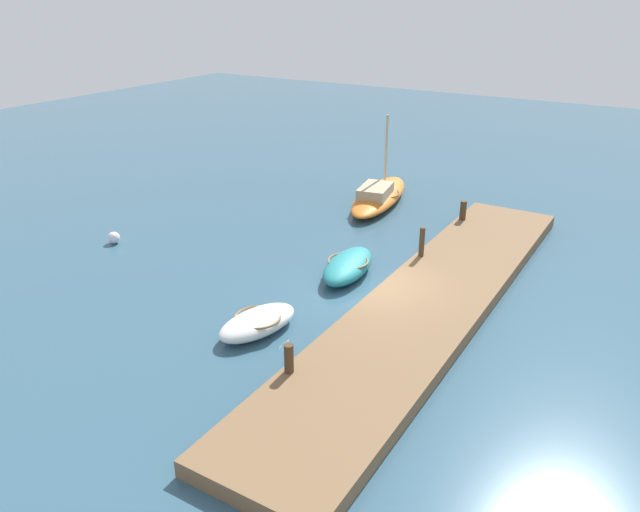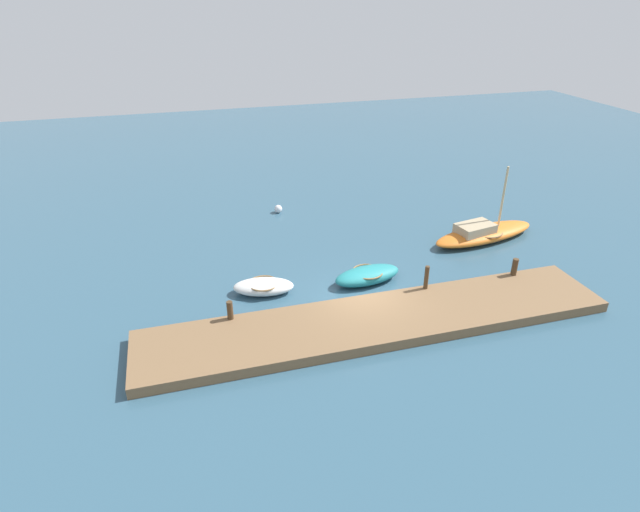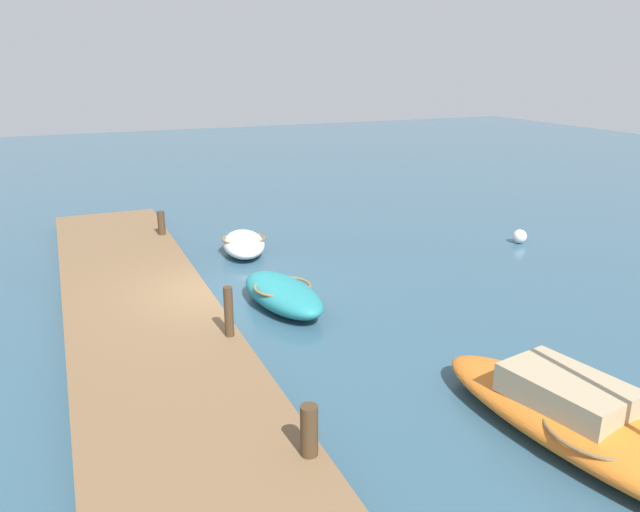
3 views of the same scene
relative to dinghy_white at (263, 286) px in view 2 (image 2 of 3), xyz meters
The scene contains 9 objects.
ground_plane 4.44m from the dinghy_white, 24.18° to the right, with size 84.00×84.00×0.00m, color #33566B.
dock_platform 5.54m from the dinghy_white, 43.25° to the right, with size 19.38×3.49×0.44m, color brown.
dinghy_white is the anchor object (origin of this frame).
rowboat_teal 4.83m from the dinghy_white, ahead, with size 3.42×1.85×0.73m.
sailboat_orange 12.66m from the dinghy_white, ahead, with size 6.60×2.97×3.99m.
mooring_post_west 2.94m from the dinghy_white, 127.31° to the right, with size 0.24×0.24×0.79m, color #47331E.
mooring_post_mid_west 7.23m from the dinghy_white, 18.65° to the right, with size 0.19×0.19×1.10m, color #47331E.
mooring_post_mid_east 11.53m from the dinghy_white, 11.53° to the right, with size 0.26×0.26×0.81m, color #47331E.
marker_buoy 9.39m from the dinghy_white, 74.03° to the left, with size 0.48×0.48×0.48m, color silver.
Camera 2 is at (-7.16, -18.28, 12.33)m, focal length 29.38 mm.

